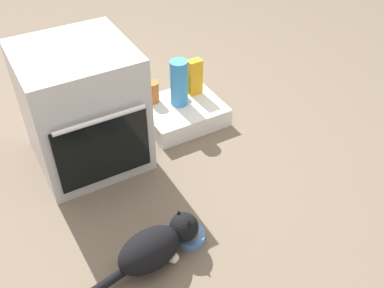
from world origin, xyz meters
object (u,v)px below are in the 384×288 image
at_px(cat, 156,246).
at_px(soda_can, 178,86).
at_px(sauce_jar, 153,92).
at_px(pantry_cabinet, 182,113).
at_px(oven, 83,108).
at_px(juice_carton, 195,77).
at_px(water_bottle, 179,83).
at_px(food_bowl, 190,236).

relative_size(cat, soda_can, 5.39).
bearing_deg(soda_can, sauce_jar, 178.11).
distance_m(pantry_cabinet, cat, 1.09).
distance_m(oven, soda_can, 0.71).
bearing_deg(juice_carton, sauce_jar, 170.99).
xyz_separation_m(oven, pantry_cabinet, (0.63, 0.05, -0.28)).
bearing_deg(water_bottle, cat, -123.77).
relative_size(pantry_cabinet, juice_carton, 2.06).
bearing_deg(water_bottle, sauce_jar, 143.17).
xyz_separation_m(pantry_cabinet, cat, (-0.62, -0.90, 0.05)).
relative_size(soda_can, juice_carton, 0.50).
bearing_deg(pantry_cabinet, oven, -175.88).
xyz_separation_m(juice_carton, water_bottle, (-0.14, -0.06, 0.03)).
relative_size(sauce_jar, water_bottle, 0.47).
distance_m(oven, pantry_cabinet, 0.70).
bearing_deg(food_bowl, cat, -171.67).
xyz_separation_m(oven, juice_carton, (0.77, 0.13, -0.10)).
distance_m(cat, water_bottle, 1.12).
distance_m(food_bowl, juice_carton, 1.13).
bearing_deg(soda_can, oven, -166.07).
xyz_separation_m(pantry_cabinet, food_bowl, (-0.43, -0.87, -0.03)).
height_order(pantry_cabinet, soda_can, soda_can).
distance_m(pantry_cabinet, soda_can, 0.18).
relative_size(cat, sauce_jar, 4.62).
bearing_deg(soda_can, food_bowl, -115.29).
height_order(oven, pantry_cabinet, oven).
relative_size(juice_carton, water_bottle, 0.80).
bearing_deg(cat, food_bowl, -0.00).
xyz_separation_m(cat, soda_can, (0.66, 1.02, 0.07)).
bearing_deg(sauce_jar, pantry_cabinet, -41.81).
xyz_separation_m(soda_can, juice_carton, (0.10, -0.04, 0.06)).
distance_m(pantry_cabinet, sauce_jar, 0.23).
bearing_deg(soda_can, cat, -122.99).
bearing_deg(pantry_cabinet, soda_can, 72.64).
relative_size(pantry_cabinet, food_bowl, 3.48).
bearing_deg(oven, juice_carton, 9.41).
bearing_deg(pantry_cabinet, juice_carton, 30.76).
distance_m(oven, sauce_jar, 0.54).
relative_size(oven, water_bottle, 2.30).
height_order(pantry_cabinet, juice_carton, juice_carton).
distance_m(food_bowl, water_bottle, 1.02).
relative_size(cat, juice_carton, 2.69).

